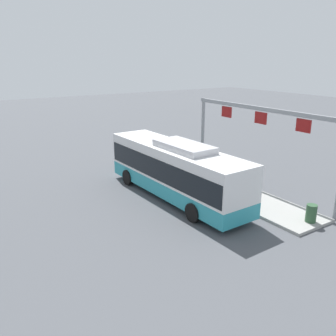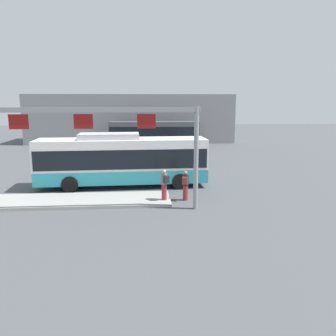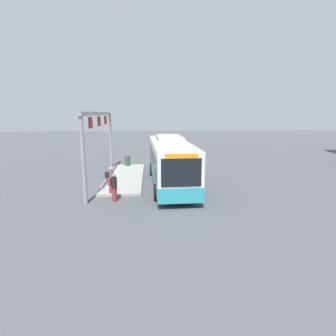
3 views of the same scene
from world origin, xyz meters
name	(u,v)px [view 2 (image 2 of 3)]	position (x,y,z in m)	size (l,w,h in m)	color
ground_plane	(123,186)	(0.00, 0.00, 0.00)	(120.00, 120.00, 0.00)	#4C4F54
platform_curb	(79,200)	(-2.22, -3.43, 0.08)	(10.00, 2.80, 0.16)	#9E9E99
bus_main	(122,159)	(-0.01, 0.00, 1.81)	(10.87, 2.95, 3.46)	teal
bus_background_left	(154,133)	(2.84, 19.04, 1.78)	(10.73, 3.15, 3.10)	#EAAD14
person_boarding	(164,184)	(2.44, -3.92, 1.05)	(0.50, 0.60, 1.67)	maroon
person_waiting_near	(185,185)	(3.64, -3.58, 0.89)	(0.44, 0.58, 1.67)	maroon
platform_sign_gantry	(84,135)	(-1.53, -5.15, 3.85)	(11.36, 0.24, 5.20)	gray
station_building	(132,118)	(-0.01, 26.11, 3.18)	(27.05, 8.00, 6.35)	gray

